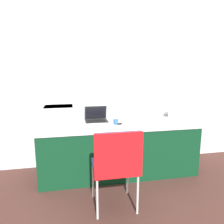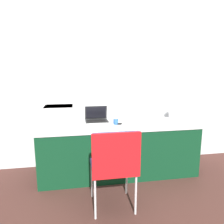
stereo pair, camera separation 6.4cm
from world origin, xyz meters
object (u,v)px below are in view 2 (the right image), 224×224
at_px(printer, 59,115).
at_px(laptop_left, 97,118).
at_px(chair, 114,161).
at_px(metal_pitcher, 172,113).
at_px(external_keyboard, 100,125).
at_px(mouse, 120,124).
at_px(coffee_cup, 116,121).

relative_size(printer, laptop_left, 1.41).
relative_size(laptop_left, chair, 0.37).
bearing_deg(chair, printer, 121.24).
bearing_deg(metal_pitcher, laptop_left, 178.11).
xyz_separation_m(external_keyboard, metal_pitcher, (1.19, 0.21, 0.09)).
bearing_deg(metal_pitcher, mouse, -166.84).
relative_size(external_keyboard, coffee_cup, 4.06).
bearing_deg(mouse, printer, 172.60).
bearing_deg(laptop_left, mouse, -39.25).
distance_m(laptop_left, mouse, 0.40).
distance_m(external_keyboard, chair, 0.91).
bearing_deg(external_keyboard, chair, -86.99).
distance_m(external_keyboard, mouse, 0.29).
bearing_deg(metal_pitcher, external_keyboard, -170.16).
distance_m(laptop_left, coffee_cup, 0.34).
height_order(laptop_left, mouse, laptop_left).
bearing_deg(external_keyboard, printer, 169.25).
bearing_deg(chair, coffee_cup, 78.19).
xyz_separation_m(printer, coffee_cup, (0.79, -0.08, -0.11)).
relative_size(coffee_cup, chair, 0.10).
bearing_deg(coffee_cup, laptop_left, 138.54).
relative_size(printer, coffee_cup, 4.96).
distance_m(external_keyboard, metal_pitcher, 1.21).
height_order(laptop_left, external_keyboard, laptop_left).
xyz_separation_m(laptop_left, mouse, (0.31, -0.25, -0.04)).
bearing_deg(external_keyboard, laptop_left, 93.87).
height_order(coffee_cup, metal_pitcher, metal_pitcher).
xyz_separation_m(printer, metal_pitcher, (1.74, 0.10, -0.06)).
xyz_separation_m(coffee_cup, chair, (-0.19, -0.91, -0.19)).
bearing_deg(laptop_left, metal_pitcher, -1.89).
bearing_deg(laptop_left, printer, -165.53).
distance_m(printer, external_keyboard, 0.59).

